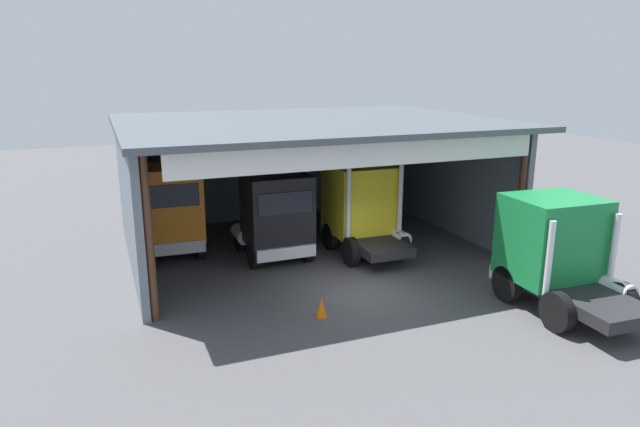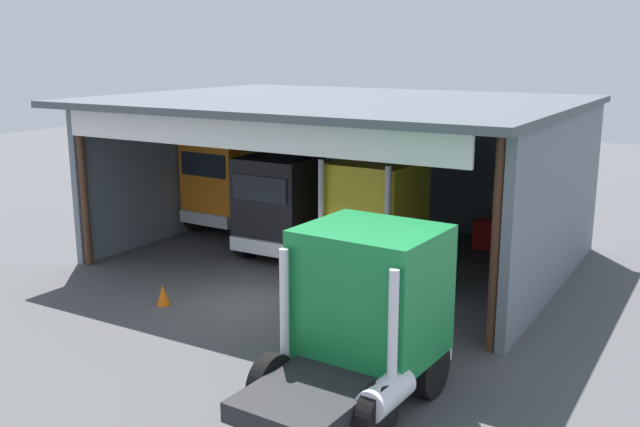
{
  "view_description": "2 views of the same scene",
  "coord_description": "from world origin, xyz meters",
  "px_view_note": "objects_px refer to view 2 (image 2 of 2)",
  "views": [
    {
      "loc": [
        -7.57,
        -15.48,
        7.15
      ],
      "look_at": [
        0.0,
        3.53,
        1.74
      ],
      "focal_mm": 31.45,
      "sensor_mm": 36.0,
      "label": 1
    },
    {
      "loc": [
        10.86,
        -14.8,
        6.69
      ],
      "look_at": [
        0.0,
        3.53,
        1.74
      ],
      "focal_mm": 40.23,
      "sensor_mm": 36.0,
      "label": 2
    }
  ],
  "objects_px": {
    "truck_black_yard_outside": "(283,206)",
    "truck_yellow_center_left_bay": "(373,217)",
    "truck_orange_center_bay": "(229,182)",
    "truck_green_center_right_bay": "(364,311)",
    "traffic_cone": "(163,295)",
    "oil_drum": "(496,232)",
    "tool_cart": "(488,234)"
  },
  "relations": [
    {
      "from": "traffic_cone",
      "to": "oil_drum",
      "type": "bearing_deg",
      "value": 61.03
    },
    {
      "from": "oil_drum",
      "to": "tool_cart",
      "type": "height_order",
      "value": "tool_cart"
    },
    {
      "from": "truck_orange_center_bay",
      "to": "truck_black_yard_outside",
      "type": "xyz_separation_m",
      "value": [
        3.63,
        -1.89,
        -0.14
      ]
    },
    {
      "from": "truck_orange_center_bay",
      "to": "truck_yellow_center_left_bay",
      "type": "relative_size",
      "value": 1.08
    },
    {
      "from": "truck_green_center_right_bay",
      "to": "tool_cart",
      "type": "xyz_separation_m",
      "value": [
        -1.23,
        11.59,
        -1.27
      ]
    },
    {
      "from": "truck_yellow_center_left_bay",
      "to": "traffic_cone",
      "type": "relative_size",
      "value": 7.82
    },
    {
      "from": "truck_yellow_center_left_bay",
      "to": "oil_drum",
      "type": "bearing_deg",
      "value": 70.55
    },
    {
      "from": "truck_black_yard_outside",
      "to": "truck_orange_center_bay",
      "type": "bearing_deg",
      "value": -27.65
    },
    {
      "from": "oil_drum",
      "to": "tool_cart",
      "type": "distance_m",
      "value": 0.69
    },
    {
      "from": "truck_yellow_center_left_bay",
      "to": "tool_cart",
      "type": "xyz_separation_m",
      "value": [
        1.99,
        4.77,
        -1.34
      ]
    },
    {
      "from": "traffic_cone",
      "to": "truck_yellow_center_left_bay",
      "type": "bearing_deg",
      "value": 53.36
    },
    {
      "from": "truck_black_yard_outside",
      "to": "truck_green_center_right_bay",
      "type": "xyz_separation_m",
      "value": [
        6.68,
        -7.23,
        0.05
      ]
    },
    {
      "from": "truck_black_yard_outside",
      "to": "oil_drum",
      "type": "bearing_deg",
      "value": -137.76
    },
    {
      "from": "truck_yellow_center_left_bay",
      "to": "truck_black_yard_outside",
      "type": "bearing_deg",
      "value": 174.59
    },
    {
      "from": "truck_black_yard_outside",
      "to": "truck_green_center_right_bay",
      "type": "bearing_deg",
      "value": 132.61
    },
    {
      "from": "truck_yellow_center_left_bay",
      "to": "truck_green_center_right_bay",
      "type": "distance_m",
      "value": 7.54
    },
    {
      "from": "oil_drum",
      "to": "tool_cart",
      "type": "xyz_separation_m",
      "value": [
        -0.08,
        -0.68,
        0.06
      ]
    },
    {
      "from": "oil_drum",
      "to": "truck_black_yard_outside",
      "type": "bearing_deg",
      "value": -137.65
    },
    {
      "from": "truck_green_center_right_bay",
      "to": "traffic_cone",
      "type": "height_order",
      "value": "truck_green_center_right_bay"
    },
    {
      "from": "truck_green_center_right_bay",
      "to": "tool_cart",
      "type": "relative_size",
      "value": 4.71
    },
    {
      "from": "truck_orange_center_bay",
      "to": "truck_yellow_center_left_bay",
      "type": "distance_m",
      "value": 7.45
    },
    {
      "from": "oil_drum",
      "to": "truck_orange_center_bay",
      "type": "bearing_deg",
      "value": -161.03
    },
    {
      "from": "truck_yellow_center_left_bay",
      "to": "truck_green_center_right_bay",
      "type": "height_order",
      "value": "truck_yellow_center_left_bay"
    },
    {
      "from": "truck_black_yard_outside",
      "to": "traffic_cone",
      "type": "relative_size",
      "value": 7.79
    },
    {
      "from": "truck_orange_center_bay",
      "to": "truck_green_center_right_bay",
      "type": "relative_size",
      "value": 1.0
    },
    {
      "from": "truck_orange_center_bay",
      "to": "truck_green_center_right_bay",
      "type": "xyz_separation_m",
      "value": [
        10.31,
        -9.12,
        -0.08
      ]
    },
    {
      "from": "truck_black_yard_outside",
      "to": "truck_yellow_center_left_bay",
      "type": "xyz_separation_m",
      "value": [
        3.46,
        -0.41,
        0.12
      ]
    },
    {
      "from": "tool_cart",
      "to": "truck_black_yard_outside",
      "type": "bearing_deg",
      "value": -141.34
    },
    {
      "from": "truck_black_yard_outside",
      "to": "truck_yellow_center_left_bay",
      "type": "bearing_deg",
      "value": 173.15
    },
    {
      "from": "oil_drum",
      "to": "traffic_cone",
      "type": "distance_m",
      "value": 11.92
    },
    {
      "from": "truck_orange_center_bay",
      "to": "oil_drum",
      "type": "bearing_deg",
      "value": -158.54
    },
    {
      "from": "tool_cart",
      "to": "traffic_cone",
      "type": "relative_size",
      "value": 1.79
    }
  ]
}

